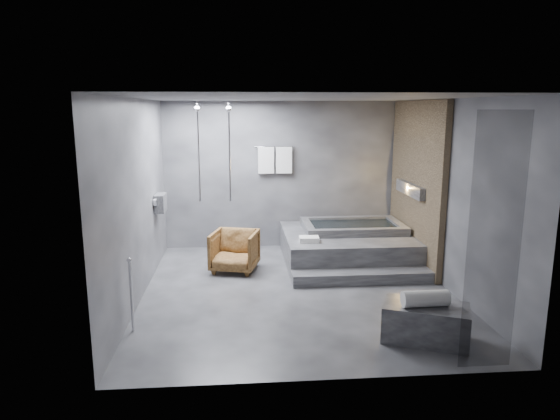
{
  "coord_description": "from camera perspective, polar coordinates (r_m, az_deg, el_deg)",
  "views": [
    {
      "loc": [
        -0.84,
        -6.98,
        2.66
      ],
      "look_at": [
        -0.23,
        0.3,
        1.17
      ],
      "focal_mm": 32.0,
      "sensor_mm": 36.0,
      "label": 1
    }
  ],
  "objects": [
    {
      "name": "tub_deck",
      "position": [
        8.97,
        7.58,
        -4.15
      ],
      "size": [
        2.2,
        2.0,
        0.5
      ],
      "primitive_type": "cube",
      "color": "#323235",
      "rests_on": "ground"
    },
    {
      "name": "room",
      "position": [
        7.39,
        4.9,
        4.27
      ],
      "size": [
        5.0,
        5.04,
        2.82
      ],
      "color": "#2D2D30",
      "rests_on": "ground"
    },
    {
      "name": "tub_step",
      "position": [
        7.92,
        9.37,
        -7.55
      ],
      "size": [
        2.2,
        0.36,
        0.18
      ],
      "primitive_type": "cube",
      "color": "#323235",
      "rests_on": "ground"
    },
    {
      "name": "rolled_towel",
      "position": [
        6.02,
        16.28,
        -9.69
      ],
      "size": [
        0.53,
        0.2,
        0.19
      ],
      "primitive_type": "cylinder",
      "rotation": [
        0.0,
        1.57,
        0.02
      ],
      "color": "silver",
      "rests_on": "concrete_bench"
    },
    {
      "name": "driftwood_chair",
      "position": [
        8.34,
        -5.21,
        -4.68
      ],
      "size": [
        0.89,
        0.9,
        0.68
      ],
      "primitive_type": "imported",
      "rotation": [
        0.0,
        0.0,
        -0.26
      ],
      "color": "#412710",
      "rests_on": "ground"
    },
    {
      "name": "deck_towel",
      "position": [
        8.25,
        3.34,
        -3.36
      ],
      "size": [
        0.33,
        0.25,
        0.09
      ],
      "primitive_type": "cube",
      "rotation": [
        0.0,
        0.0,
        -0.06
      ],
      "color": "white",
      "rests_on": "tub_deck"
    },
    {
      "name": "concrete_bench",
      "position": [
        6.17,
        16.28,
        -12.27
      ],
      "size": [
        1.09,
        0.86,
        0.43
      ],
      "primitive_type": "cube",
      "rotation": [
        0.0,
        0.0,
        -0.4
      ],
      "color": "#2E2E30",
      "rests_on": "ground"
    }
  ]
}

